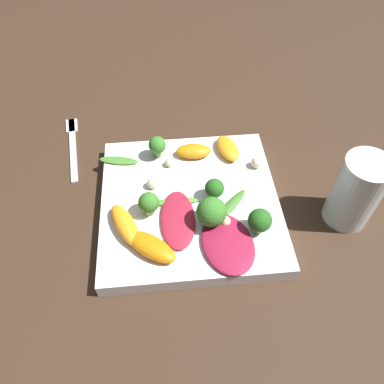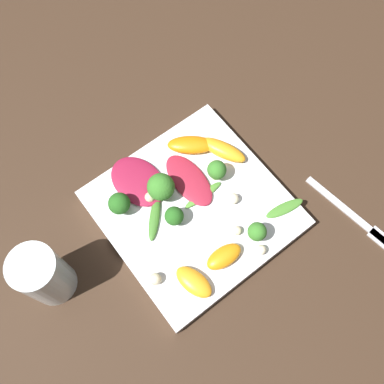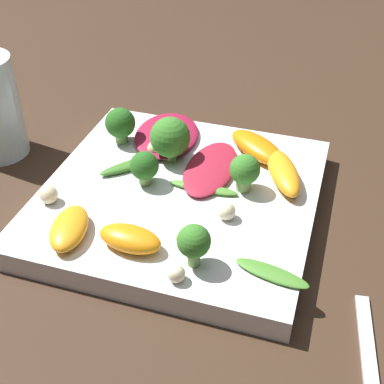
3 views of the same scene
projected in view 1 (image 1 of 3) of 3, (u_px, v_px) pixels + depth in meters
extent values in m
plane|color=#382619|center=(190.00, 208.00, 0.59)|extent=(2.40, 2.40, 0.00)
cube|color=white|center=(190.00, 204.00, 0.58)|extent=(0.27, 0.27, 0.02)
cylinder|color=silver|center=(356.00, 192.00, 0.53)|extent=(0.07, 0.07, 0.12)
cube|color=silver|center=(73.00, 148.00, 0.67)|extent=(0.03, 0.16, 0.01)
cube|color=silver|center=(72.00, 125.00, 0.70)|extent=(0.03, 0.04, 0.01)
ellipsoid|color=maroon|center=(228.00, 243.00, 0.51)|extent=(0.09, 0.11, 0.01)
ellipsoid|color=maroon|center=(178.00, 219.00, 0.54)|extent=(0.05, 0.10, 0.01)
ellipsoid|color=orange|center=(193.00, 151.00, 0.62)|extent=(0.06, 0.03, 0.02)
ellipsoid|color=orange|center=(228.00, 148.00, 0.62)|extent=(0.05, 0.07, 0.02)
ellipsoid|color=orange|center=(125.00, 225.00, 0.53)|extent=(0.06, 0.08, 0.02)
ellipsoid|color=orange|center=(151.00, 247.00, 0.50)|extent=(0.08, 0.07, 0.02)
cylinder|color=#84AD5B|center=(214.00, 194.00, 0.57)|extent=(0.01, 0.01, 0.01)
sphere|color=#26601E|center=(214.00, 188.00, 0.55)|extent=(0.03, 0.03, 0.03)
cylinder|color=#7A9E51|center=(258.00, 227.00, 0.53)|extent=(0.01, 0.01, 0.01)
sphere|color=#26601E|center=(260.00, 220.00, 0.51)|extent=(0.03, 0.03, 0.03)
cylinder|color=#7A9E51|center=(158.00, 152.00, 0.62)|extent=(0.01, 0.01, 0.02)
sphere|color=#387A28|center=(157.00, 145.00, 0.60)|extent=(0.03, 0.03, 0.03)
cylinder|color=#84AD5B|center=(150.00, 209.00, 0.55)|extent=(0.02, 0.02, 0.02)
sphere|color=#387A28|center=(149.00, 202.00, 0.53)|extent=(0.03, 0.03, 0.03)
cylinder|color=#7A9E51|center=(211.00, 220.00, 0.53)|extent=(0.01, 0.01, 0.02)
sphere|color=#387A28|center=(212.00, 212.00, 0.52)|extent=(0.04, 0.04, 0.04)
ellipsoid|color=#518E33|center=(175.00, 202.00, 0.56)|extent=(0.07, 0.01, 0.01)
ellipsoid|color=#3D7528|center=(231.00, 205.00, 0.55)|extent=(0.06, 0.06, 0.01)
ellipsoid|color=#47842D|center=(119.00, 161.00, 0.61)|extent=(0.07, 0.03, 0.01)
sphere|color=beige|center=(162.00, 143.00, 0.63)|extent=(0.02, 0.02, 0.02)
sphere|color=beige|center=(152.00, 183.00, 0.58)|extent=(0.02, 0.02, 0.02)
sphere|color=beige|center=(225.00, 221.00, 0.53)|extent=(0.02, 0.02, 0.02)
sphere|color=beige|center=(257.00, 163.00, 0.60)|extent=(0.02, 0.02, 0.02)
sphere|color=beige|center=(169.00, 162.00, 0.61)|extent=(0.01, 0.01, 0.01)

